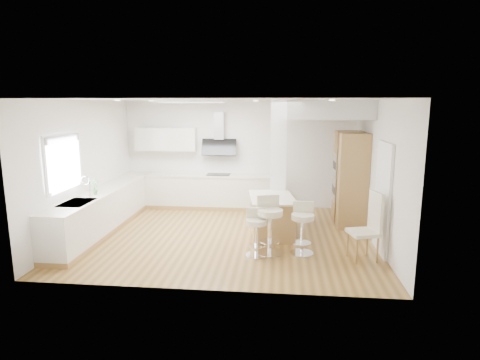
# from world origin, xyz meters

# --- Properties ---
(ground) EXTENTS (6.00, 6.00, 0.00)m
(ground) POSITION_xyz_m (0.00, 0.00, 0.00)
(ground) COLOR #A1773B
(ground) RESTS_ON ground
(ceiling) EXTENTS (6.00, 5.00, 0.02)m
(ceiling) POSITION_xyz_m (0.00, 0.00, 0.00)
(ceiling) COLOR silver
(ceiling) RESTS_ON ground
(wall_back) EXTENTS (6.00, 0.04, 2.80)m
(wall_back) POSITION_xyz_m (0.00, 2.50, 1.40)
(wall_back) COLOR silver
(wall_back) RESTS_ON ground
(wall_left) EXTENTS (0.04, 5.00, 2.80)m
(wall_left) POSITION_xyz_m (-3.00, 0.00, 1.40)
(wall_left) COLOR silver
(wall_left) RESTS_ON ground
(wall_right) EXTENTS (0.04, 5.00, 2.80)m
(wall_right) POSITION_xyz_m (3.00, 0.00, 1.40)
(wall_right) COLOR silver
(wall_right) RESTS_ON ground
(skylight) EXTENTS (4.10, 2.10, 0.06)m
(skylight) POSITION_xyz_m (-0.79, 0.60, 2.77)
(skylight) COLOR white
(skylight) RESTS_ON ground
(window_left) EXTENTS (0.06, 1.28, 1.07)m
(window_left) POSITION_xyz_m (-2.96, -0.90, 1.69)
(window_left) COLOR white
(window_left) RESTS_ON ground
(doorway_right) EXTENTS (0.05, 1.00, 2.10)m
(doorway_right) POSITION_xyz_m (2.97, -0.60, 1.00)
(doorway_right) COLOR #443E35
(doorway_right) RESTS_ON ground
(counter_left) EXTENTS (0.63, 4.50, 1.35)m
(counter_left) POSITION_xyz_m (-2.70, 0.23, 0.46)
(counter_left) COLOR #AA8249
(counter_left) RESTS_ON ground
(counter_back) EXTENTS (3.62, 0.63, 2.50)m
(counter_back) POSITION_xyz_m (-0.91, 2.22, 0.70)
(counter_back) COLOR #AA8249
(counter_back) RESTS_ON ground
(pillar) EXTENTS (0.35, 0.35, 2.80)m
(pillar) POSITION_xyz_m (1.05, 0.95, 1.40)
(pillar) COLOR white
(pillar) RESTS_ON ground
(soffit) EXTENTS (1.78, 2.20, 0.40)m
(soffit) POSITION_xyz_m (2.10, 1.40, 2.60)
(soffit) COLOR silver
(soffit) RESTS_ON ground
(oven_column) EXTENTS (0.63, 1.21, 2.10)m
(oven_column) POSITION_xyz_m (2.68, 1.23, 1.05)
(oven_column) COLOR #AA8249
(oven_column) RESTS_ON ground
(peninsula) EXTENTS (1.07, 1.46, 0.88)m
(peninsula) POSITION_xyz_m (0.93, 0.17, 0.42)
(peninsula) COLOR #AA8249
(peninsula) RESTS_ON ground
(bar_stool_a) EXTENTS (0.45, 0.45, 0.87)m
(bar_stool_a) POSITION_xyz_m (0.69, -1.05, 0.49)
(bar_stool_a) COLOR white
(bar_stool_a) RESTS_ON ground
(bar_stool_b) EXTENTS (0.60, 0.60, 1.08)m
(bar_stool_b) POSITION_xyz_m (0.92, -0.92, 0.60)
(bar_stool_b) COLOR white
(bar_stool_b) RESTS_ON ground
(bar_stool_c) EXTENTS (0.47, 0.47, 0.96)m
(bar_stool_c) POSITION_xyz_m (1.52, -0.87, 0.54)
(bar_stool_c) COLOR white
(bar_stool_c) RESTS_ON ground
(dining_chair) EXTENTS (0.58, 0.58, 1.22)m
(dining_chair) POSITION_xyz_m (2.67, -1.02, 0.65)
(dining_chair) COLOR beige
(dining_chair) RESTS_ON ground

